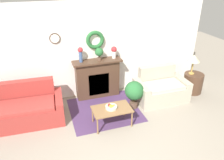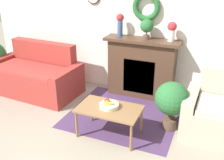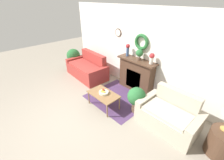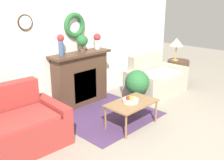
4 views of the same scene
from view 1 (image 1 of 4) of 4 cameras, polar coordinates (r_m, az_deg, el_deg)
name	(u,v)px [view 1 (image 1 of 4)]	position (r m, az deg, el deg)	size (l,w,h in m)	color
ground_plane	(129,157)	(4.65, 4.57, -19.53)	(16.00, 16.00, 0.00)	gray
floor_rug	(104,110)	(5.92, -1.98, -7.77)	(1.80, 1.65, 0.01)	#4C335B
wall_back	(93,50)	(6.19, -4.89, 7.79)	(6.80, 0.17, 2.70)	white
fireplace	(97,78)	(6.31, -3.82, 0.48)	(1.37, 0.41, 1.13)	#4C3323
couch_left	(26,109)	(5.76, -21.64, -7.08)	(1.84, 1.02, 0.95)	#9E332D
loveseat_right	(160,89)	(6.39, 12.55, -2.31)	(1.45, 0.89, 0.92)	#B2A893
coffee_table	(112,110)	(5.19, -0.02, -7.90)	(0.92, 0.55, 0.45)	olive
fruit_bowl	(111,107)	(5.15, -0.24, -7.03)	(0.28, 0.28, 0.12)	beige
side_table_by_loveseat	(193,83)	(7.06, 20.36, -0.72)	(0.57, 0.57, 0.60)	#4C3323
table_lamp	(194,59)	(6.76, 20.62, 5.24)	(0.36, 0.36, 0.59)	#B28E42
vase_on_mantel_left	(80,54)	(5.92, -8.23, 6.86)	(0.14, 0.14, 0.41)	#3D5684
vase_on_mantel_right	(114,51)	(6.16, 0.51, 7.48)	(0.16, 0.16, 0.34)	silver
potted_plant_on_mantel	(99,52)	(6.01, -3.38, 7.22)	(0.24, 0.24, 0.36)	brown
potted_plant_floor_by_loveseat	(134,91)	(5.80, 5.82, -3.00)	(0.51, 0.51, 0.77)	brown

